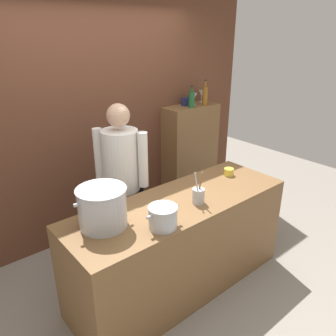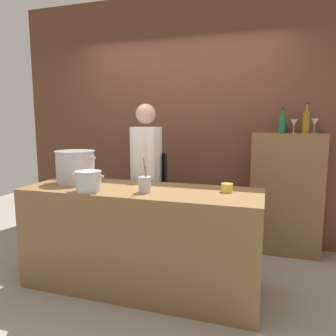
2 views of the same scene
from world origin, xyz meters
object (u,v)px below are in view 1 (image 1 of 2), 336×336
Objects in this scene: stockpot_large at (102,207)px; utensil_crock at (198,195)px; wine_bottle_green at (192,99)px; stockpot_small at (163,217)px; wine_glass_tall at (194,97)px; spice_tin_navy at (186,102)px; butter_jar at (229,172)px; wine_bottle_amber at (205,95)px; wine_glass_wide at (202,94)px; chef at (122,176)px.

utensil_crock is at bearing -14.69° from stockpot_large.
stockpot_small is at bearing -139.22° from wine_bottle_green.
stockpot_large is 2.32m from wine_glass_tall.
stockpot_large is at bearing -148.53° from spice_tin_navy.
utensil_crock is (0.46, 0.10, -0.02)m from stockpot_small.
butter_jar is 0.65× the size of wine_glass_tall.
wine_bottle_amber reaches higher than stockpot_small.
wine_glass_wide is at bearing 38.45° from stockpot_small.
butter_jar is 1.32m from spice_tin_navy.
chef reaches higher than stockpot_small.
wine_bottle_amber is (1.78, 1.33, 0.49)m from stockpot_small.
chef is 1.52m from wine_bottle_green.
wine_bottle_green is at bearing 48.73° from utensil_crock.
wine_glass_tall is (1.99, 1.12, 0.41)m from stockpot_large.
butter_jar is at bearing -113.45° from wine_bottle_green.
wine_bottle_green is (1.87, 1.03, 0.40)m from stockpot_large.
chef is 3.89× the size of stockpot_large.
stockpot_large is 0.45m from stockpot_small.
wine_bottle_amber reaches higher than wine_glass_tall.
wine_bottle_green is at bearing 179.88° from wine_bottle_amber.
wine_bottle_amber is at bearing -37.72° from wine_glass_tall.
stockpot_large is 0.82m from utensil_crock.
spice_tin_navy reaches higher than utensil_crock.
spice_tin_navy is at bearing 79.10° from wine_bottle_green.
wine_bottle_amber is (1.32, 1.24, 0.50)m from utensil_crock.
stockpot_large is at bearing 136.63° from stockpot_small.
chef is 1.74m from wine_bottle_amber.
wine_glass_wide reaches higher than stockpot_small.
spice_tin_navy is at bearing -173.94° from wine_glass_wide.
spice_tin_navy is (1.89, 1.16, 0.35)m from stockpot_large.
chef is 10.58× the size of wine_glass_wide.
stockpot_large is 4.23× the size of spice_tin_navy.
wine_bottle_amber is 2.01× the size of wine_glass_wide.
stockpot_large is 1.61× the size of wine_bottle_green.
wine_bottle_amber reaches higher than utensil_crock.
spice_tin_navy is (1.38, 0.61, 0.44)m from chef.
wine_bottle_green is at bearing 66.55° from butter_jar.
butter_jar is at bearing -117.13° from wine_glass_tall.
wine_glass_tall is (1.48, 0.57, 0.49)m from chef.
wine_glass_wide is at bearing 28.39° from stockpot_large.
spice_tin_navy reaches higher than stockpot_large.
wine_bottle_green is at bearing -154.38° from wine_glass_wide.
wine_bottle_green reaches higher than spice_tin_navy.
stockpot_large is at bearing -179.55° from butter_jar.
chef is 5.67× the size of utensil_crock.
spice_tin_navy is at bearing 156.74° from wine_glass_tall.
stockpot_large reaches higher than butter_jar.
stockpot_small is 2.93× the size of butter_jar.
utensil_crock is (0.27, -0.75, 0.01)m from chef.
stockpot_small is 0.47m from utensil_crock.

